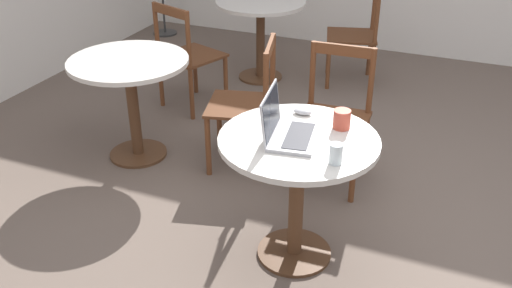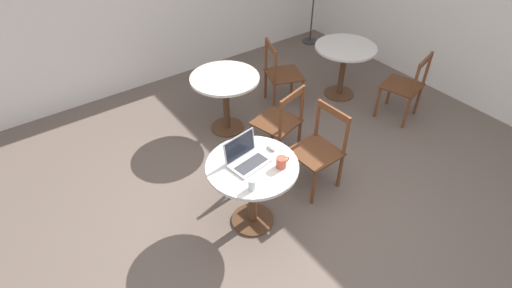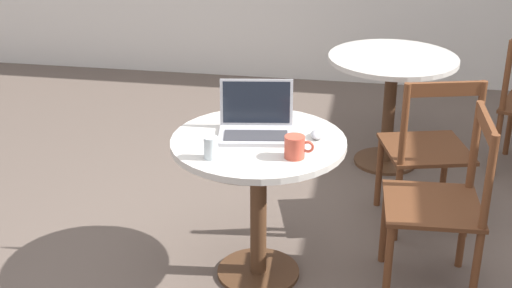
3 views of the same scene
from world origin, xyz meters
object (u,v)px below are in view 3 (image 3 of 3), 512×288
object	(u,v)px
chair_near_right	(442,205)
chair_far_front	(428,151)
mouse	(317,134)
mug	(295,147)
laptop	(256,124)
drinking_glass	(211,148)
cafe_table_near	(258,170)
cafe_table_far	(391,80)

from	to	relation	value
chair_near_right	chair_far_front	xyz separation A→B (m)	(-0.03, 0.58, 0.00)
mouse	mug	bearing A→B (deg)	-107.85
mouse	laptop	bearing A→B (deg)	-177.49
drinking_glass	cafe_table_near	bearing A→B (deg)	54.21
laptop	mug	distance (m)	0.30
chair_far_front	drinking_glass	bearing A→B (deg)	-138.70
cafe_table_far	drinking_glass	bearing A→B (deg)	-115.44
chair_far_front	mouse	xyz separation A→B (m)	(-0.54, -0.55, 0.29)
cafe_table_near	mug	xyz separation A→B (m)	(0.18, -0.16, 0.20)
chair_near_right	drinking_glass	xyz separation A→B (m)	(-1.00, -0.27, 0.32)
mug	mouse	bearing A→B (deg)	72.15
cafe_table_far	mouse	size ratio (longest dim) A/B	7.90
chair_near_right	mug	size ratio (longest dim) A/B	6.92
cafe_table_near	drinking_glass	size ratio (longest dim) A/B	8.22
chair_near_right	chair_far_front	size ratio (longest dim) A/B	1.00
cafe_table_near	chair_far_front	world-z (taller)	chair_far_front
laptop	mug	xyz separation A→B (m)	(0.20, -0.22, 0.00)
chair_far_front	laptop	size ratio (longest dim) A/B	2.37
cafe_table_near	chair_far_front	size ratio (longest dim) A/B	0.91
laptop	drinking_glass	size ratio (longest dim) A/B	3.82
drinking_glass	mouse	bearing A→B (deg)	34.96
laptop	drinking_glass	world-z (taller)	laptop
cafe_table_far	chair_far_front	bearing A→B (deg)	-75.30
cafe_table_far	chair_far_front	xyz separation A→B (m)	(0.20, -0.76, -0.12)
cafe_table_far	chair_near_right	bearing A→B (deg)	-80.13
cafe_table_far	chair_far_front	distance (m)	0.79
chair_near_right	mouse	size ratio (longest dim) A/B	8.69
cafe_table_far	mouse	distance (m)	1.36
cafe_table_near	mouse	distance (m)	0.32
cafe_table_near	mouse	size ratio (longest dim) A/B	7.90
chair_far_front	mug	distance (m)	1.05
chair_far_front	cafe_table_far	bearing A→B (deg)	104.70
cafe_table_near	cafe_table_far	xyz separation A→B (m)	(0.60, 1.38, 0.00)
drinking_glass	laptop	bearing A→B (deg)	63.04
laptop	drinking_glass	xyz separation A→B (m)	(-0.14, -0.28, -0.00)
cafe_table_near	chair_near_right	xyz separation A→B (m)	(0.83, 0.04, -0.12)
cafe_table_far	drinking_glass	distance (m)	1.79
laptop	mug	size ratio (longest dim) A/B	2.92
chair_far_front	mug	xyz separation A→B (m)	(-0.61, -0.78, 0.33)
chair_far_front	mug	world-z (taller)	chair_far_front
laptop	mouse	distance (m)	0.28
cafe_table_near	cafe_table_far	world-z (taller)	same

